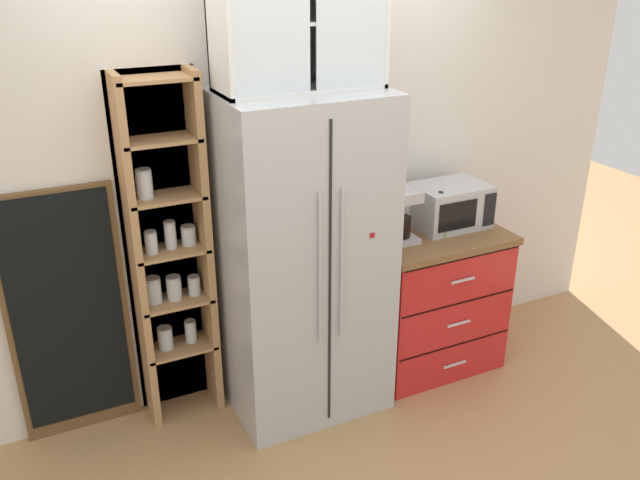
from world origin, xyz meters
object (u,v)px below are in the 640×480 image
at_px(mug_sage, 442,229).
at_px(bottle_cobalt, 439,216).
at_px(refrigerator, 303,259).
at_px(chalkboard_menu, 68,316).
at_px(microwave, 450,205).
at_px(coffee_maker, 398,214).

relative_size(mug_sage, bottle_cobalt, 0.42).
distance_m(refrigerator, chalkboard_menu, 1.26).
bearing_deg(mug_sage, chalkboard_menu, 170.47).
bearing_deg(microwave, chalkboard_menu, 174.19).
height_order(microwave, chalkboard_menu, chalkboard_menu).
distance_m(bottle_cobalt, chalkboard_menu, 2.11).
bearing_deg(bottle_cobalt, chalkboard_menu, 171.45).
bearing_deg(coffee_maker, microwave, 6.14).
height_order(microwave, coffee_maker, coffee_maker).
bearing_deg(coffee_maker, mug_sage, -17.66).
relative_size(refrigerator, microwave, 4.11).
relative_size(microwave, chalkboard_menu, 0.32).
bearing_deg(bottle_cobalt, refrigerator, 178.91).
relative_size(coffee_maker, mug_sage, 2.80).
xyz_separation_m(refrigerator, chalkboard_menu, (-1.20, 0.29, -0.20)).
bearing_deg(chalkboard_menu, coffee_maker, -8.35).
height_order(mug_sage, chalkboard_menu, chalkboard_menu).
xyz_separation_m(coffee_maker, mug_sage, (0.25, -0.08, -0.11)).
height_order(refrigerator, chalkboard_menu, refrigerator).
bearing_deg(bottle_cobalt, microwave, 32.21).
height_order(refrigerator, bottle_cobalt, refrigerator).
bearing_deg(chalkboard_menu, microwave, -5.81).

